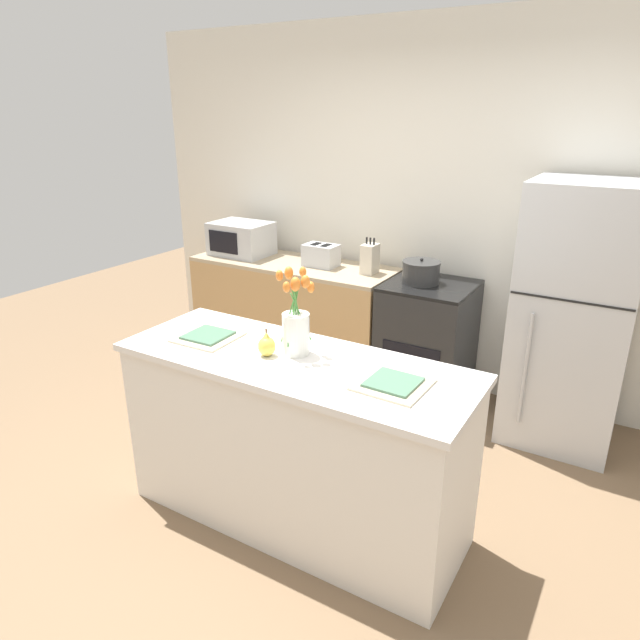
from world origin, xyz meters
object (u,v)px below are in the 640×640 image
at_px(toaster, 321,255).
at_px(cooking_pot, 421,272).
at_px(microwave, 241,239).
at_px(knife_block, 370,259).
at_px(flower_vase, 296,326).
at_px(pear_figurine, 267,345).
at_px(stove_range, 426,344).
at_px(refrigerator, 573,318).
at_px(plate_setting_left, 208,336).
at_px(plate_setting_right, 393,384).

xyz_separation_m(toaster, cooking_pot, (0.84, -0.03, -0.01)).
bearing_deg(microwave, knife_block, 1.50).
xyz_separation_m(flower_vase, pear_figurine, (-0.11, -0.10, -0.09)).
xyz_separation_m(stove_range, toaster, (-0.91, 0.02, 0.54)).
relative_size(refrigerator, plate_setting_left, 5.56).
bearing_deg(cooking_pot, pear_figurine, -95.49).
xyz_separation_m(pear_figurine, knife_block, (-0.26, 1.67, 0.03)).
bearing_deg(plate_setting_left, toaster, 99.71).
bearing_deg(knife_block, refrigerator, -1.17).
relative_size(microwave, knife_block, 1.78).
distance_m(plate_setting_left, knife_block, 1.65).
height_order(pear_figurine, microwave, microwave).
xyz_separation_m(plate_setting_left, plate_setting_right, (1.07, 0.00, 0.00)).
height_order(pear_figurine, plate_setting_left, pear_figurine).
xyz_separation_m(pear_figurine, plate_setting_left, (-0.40, 0.02, -0.05)).
bearing_deg(toaster, refrigerator, -0.58).
bearing_deg(flower_vase, cooking_pot, 88.19).
height_order(plate_setting_left, toaster, toaster).
height_order(flower_vase, knife_block, flower_vase).
height_order(plate_setting_left, microwave, microwave).
height_order(stove_range, knife_block, knife_block).
distance_m(refrigerator, microwave, 2.64).
bearing_deg(plate_setting_right, flower_vase, 172.28).
distance_m(plate_setting_right, knife_block, 1.89).
relative_size(flower_vase, cooking_pot, 1.59).
relative_size(stove_range, knife_block, 3.40).
height_order(plate_setting_left, knife_block, knife_block).
height_order(refrigerator, flower_vase, refrigerator).
distance_m(flower_vase, pear_figurine, 0.17).
xyz_separation_m(plate_setting_left, knife_block, (0.14, 1.64, 0.08)).
height_order(stove_range, plate_setting_left, plate_setting_left).
distance_m(stove_range, plate_setting_right, 1.74).
relative_size(pear_figurine, knife_block, 0.53).
bearing_deg(knife_block, microwave, -178.50).
xyz_separation_m(cooking_pot, microwave, (-1.60, 0.00, 0.06)).
bearing_deg(cooking_pot, microwave, 179.82).
bearing_deg(pear_figurine, stove_range, 81.96).
distance_m(flower_vase, toaster, 1.75).
height_order(stove_range, cooking_pot, cooking_pot).
xyz_separation_m(refrigerator, plate_setting_left, (-1.58, -1.61, 0.11)).
height_order(toaster, cooking_pot, cooking_pot).
bearing_deg(flower_vase, plate_setting_left, -171.59).
distance_m(pear_figurine, cooking_pot, 1.64).
bearing_deg(stove_range, knife_block, 176.49).
bearing_deg(knife_block, plate_setting_left, -94.80).
height_order(pear_figurine, plate_setting_right, pear_figurine).
xyz_separation_m(toaster, knife_block, (0.42, 0.01, 0.03)).
bearing_deg(cooking_pot, stove_range, 4.33).
bearing_deg(toaster, stove_range, -1.24).
bearing_deg(stove_range, refrigerator, 0.04).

